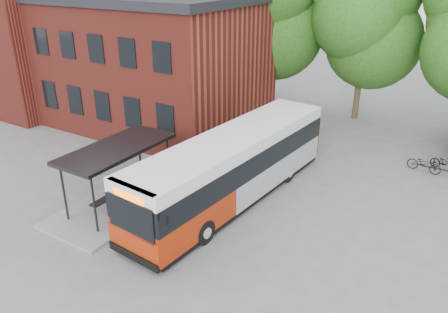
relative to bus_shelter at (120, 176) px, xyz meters
The scene contains 8 objects.
ground 4.83m from the bus_shelter, 12.53° to the left, with size 100.00×100.00×0.00m, color slate.
station_building 13.42m from the bus_shelter, 130.36° to the left, with size 18.40×10.40×8.50m, color maroon, non-canonical shape.
bus_shelter is the anchor object (origin of this frame).
tree_0 17.54m from the bus_shelter, 95.04° to the left, with size 7.92×7.92×11.00m, color #204E15, non-canonical shape.
tree_1 19.19m from the bus_shelter, 73.01° to the left, with size 7.92×7.92×10.40m, color #204E15, non-canonical shape.
city_bus 5.19m from the bus_shelter, 37.28° to the left, with size 2.70×12.66×3.22m, color #9F2508, non-canonical shape.
bicycle_0 15.81m from the bus_shelter, 44.43° to the left, with size 0.61×1.76×0.93m, color black.
bicycle_2 17.03m from the bus_shelter, 44.03° to the left, with size 0.57×1.62×0.85m, color black.
Camera 1 is at (8.82, -13.51, 10.19)m, focal length 35.00 mm.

